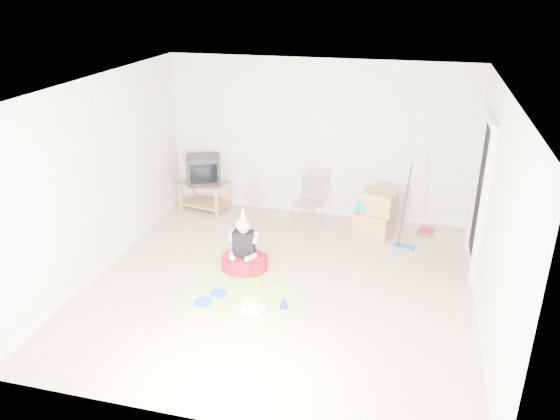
% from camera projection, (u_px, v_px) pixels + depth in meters
% --- Properties ---
extents(ground, '(5.00, 5.00, 0.00)m').
position_uv_depth(ground, '(280.00, 285.00, 7.21)').
color(ground, tan).
rests_on(ground, ground).
extents(doorway_recess, '(0.02, 0.90, 2.05)m').
position_uv_depth(doorway_recess, '(481.00, 197.00, 7.31)').
color(doorway_recess, black).
rests_on(doorway_recess, ground).
extents(tv_stand, '(0.85, 0.61, 0.49)m').
position_uv_depth(tv_stand, '(205.00, 194.00, 9.44)').
color(tv_stand, '#9C6A46').
rests_on(tv_stand, ground).
extents(crt_tv, '(0.69, 0.64, 0.48)m').
position_uv_depth(crt_tv, '(203.00, 170.00, 9.27)').
color(crt_tv, black).
rests_on(crt_tv, tv_stand).
extents(folding_chair, '(0.48, 0.46, 0.88)m').
position_uv_depth(folding_chair, '(308.00, 203.00, 8.68)').
color(folding_chair, gray).
rests_on(folding_chair, ground).
extents(cardboard_boxes, '(0.68, 0.59, 0.71)m').
position_uv_depth(cardboard_boxes, '(375.00, 214.00, 8.50)').
color(cardboard_boxes, '#A88551').
rests_on(cardboard_boxes, ground).
extents(floor_mop, '(0.31, 0.40, 1.20)m').
position_uv_depth(floor_mop, '(405.00, 232.00, 8.10)').
color(floor_mop, '#224CAB').
rests_on(floor_mop, ground).
extents(book_pile, '(0.27, 0.32, 0.06)m').
position_uv_depth(book_pile, '(426.00, 232.00, 8.64)').
color(book_pile, '#256F3F').
rests_on(book_pile, ground).
extents(seated_woman, '(0.70, 0.70, 0.93)m').
position_uv_depth(seated_woman, '(244.00, 255.00, 7.54)').
color(seated_woman, maroon).
rests_on(seated_woman, ground).
extents(party_mat, '(1.59, 1.27, 0.01)m').
position_uv_depth(party_mat, '(243.00, 298.00, 6.91)').
color(party_mat, '#EF3286').
rests_on(party_mat, ground).
extents(birthday_cake, '(0.32, 0.29, 0.14)m').
position_uv_depth(birthday_cake, '(253.00, 311.00, 6.58)').
color(birthday_cake, white).
rests_on(birthday_cake, party_mat).
extents(blue_plate_near, '(0.30, 0.30, 0.01)m').
position_uv_depth(blue_plate_near, '(218.00, 293.00, 6.99)').
color(blue_plate_near, blue).
rests_on(blue_plate_near, party_mat).
extents(blue_plate_far, '(0.32, 0.32, 0.01)m').
position_uv_depth(blue_plate_far, '(203.00, 302.00, 6.81)').
color(blue_plate_far, blue).
rests_on(blue_plate_far, party_mat).
extents(orange_cup_near, '(0.08, 0.08, 0.08)m').
position_uv_depth(orange_cup_near, '(259.00, 285.00, 7.11)').
color(orange_cup_near, orange).
rests_on(orange_cup_near, party_mat).
extents(orange_cup_far, '(0.09, 0.09, 0.09)m').
position_uv_depth(orange_cup_far, '(221.00, 308.00, 6.61)').
color(orange_cup_far, orange).
rests_on(orange_cup_far, party_mat).
extents(blue_party_hat, '(0.13, 0.13, 0.16)m').
position_uv_depth(blue_party_hat, '(284.00, 302.00, 6.67)').
color(blue_party_hat, '#1A22BB').
rests_on(blue_party_hat, party_mat).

